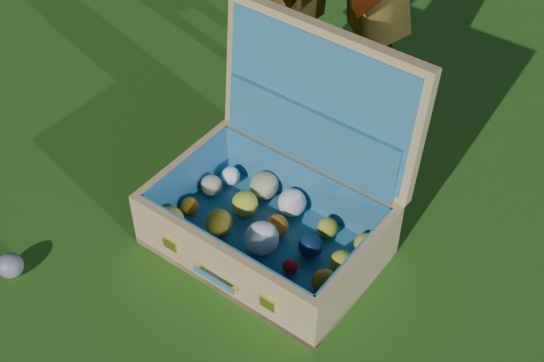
% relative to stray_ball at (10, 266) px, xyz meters
% --- Properties ---
extents(ground, '(60.00, 60.00, 0.00)m').
position_rel_stray_ball_xyz_m(ground, '(0.49, 0.10, -0.03)').
color(ground, '#215114').
rests_on(ground, ground).
extents(stray_ball, '(0.06, 0.06, 0.06)m').
position_rel_stray_ball_xyz_m(stray_ball, '(0.00, 0.00, 0.00)').
color(stray_ball, '#386692').
rests_on(stray_ball, ground).
extents(suitcase, '(0.69, 0.63, 0.53)m').
position_rel_stray_ball_xyz_m(suitcase, '(0.62, 0.28, 0.12)').
color(suitcase, '#DBB376').
rests_on(suitcase, ground).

